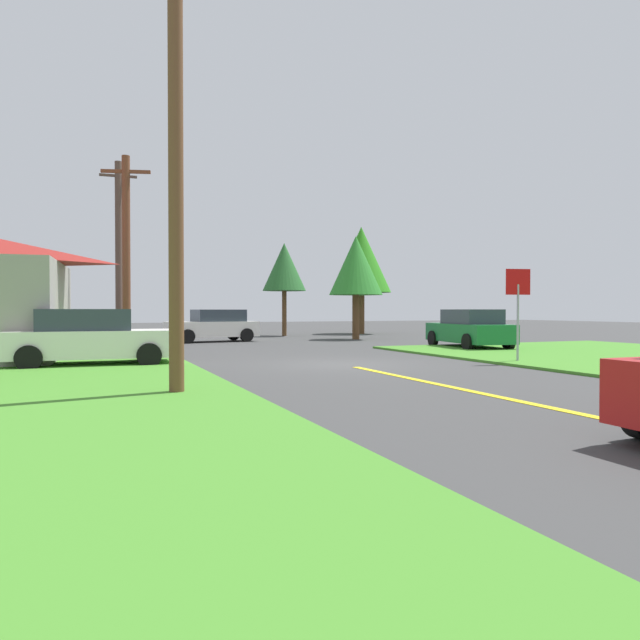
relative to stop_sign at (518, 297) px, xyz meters
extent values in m
plane|color=#3C3C3C|center=(-5.04, 1.70, -2.00)|extent=(120.00, 120.00, 0.00)
cube|color=yellow|center=(-5.04, -6.30, -1.99)|extent=(0.20, 14.00, 0.01)
cylinder|color=#9EA0A8|center=(0.00, 0.00, -0.82)|extent=(0.07, 0.07, 2.36)
cube|color=red|center=(0.00, 0.00, 0.44)|extent=(0.76, 0.21, 0.77)
cube|color=white|center=(-11.83, 3.77, -1.36)|extent=(4.50, 1.97, 0.76)
cube|color=#2D3842|center=(-12.00, 3.78, -0.68)|extent=(2.50, 1.67, 0.60)
cylinder|color=black|center=(-10.28, 4.56, -1.66)|extent=(0.69, 0.25, 0.68)
cylinder|color=black|center=(-10.36, 2.83, -1.66)|extent=(0.69, 0.25, 0.68)
cylinder|color=black|center=(-13.29, 4.70, -1.66)|extent=(0.69, 0.25, 0.68)
cylinder|color=black|center=(-13.37, 2.97, -1.66)|extent=(0.69, 0.25, 0.68)
cube|color=white|center=(-6.07, 15.16, -1.36)|extent=(4.65, 2.39, 0.76)
cube|color=#2D3842|center=(-5.72, 15.21, -0.68)|extent=(2.64, 1.91, 0.60)
cylinder|color=black|center=(-7.45, 14.08, -1.66)|extent=(0.70, 0.31, 0.68)
cylinder|color=black|center=(-7.69, 15.83, -1.66)|extent=(0.70, 0.31, 0.68)
cylinder|color=black|center=(-4.45, 14.49, -1.66)|extent=(0.70, 0.31, 0.68)
cylinder|color=black|center=(-4.69, 16.25, -1.66)|extent=(0.70, 0.31, 0.68)
cube|color=#196B33|center=(2.91, 6.29, -1.36)|extent=(2.44, 4.80, 0.76)
cube|color=#2D3842|center=(2.88, 6.06, -0.68)|extent=(1.94, 2.73, 0.60)
cylinder|color=black|center=(2.24, 7.96, -1.66)|extent=(0.31, 0.70, 0.68)
cylinder|color=black|center=(4.01, 7.71, -1.66)|extent=(0.31, 0.70, 0.68)
cylinder|color=black|center=(1.81, 4.87, -1.66)|extent=(0.31, 0.70, 0.68)
cylinder|color=black|center=(3.57, 4.62, -1.66)|extent=(0.31, 0.70, 0.68)
cylinder|color=brown|center=(-10.45, -2.86, 2.75)|extent=(0.28, 0.28, 9.49)
cylinder|color=brown|center=(-10.53, 9.10, 1.69)|extent=(0.30, 0.30, 7.37)
cube|color=brown|center=(-10.53, 9.10, 4.78)|extent=(1.77, 0.59, 0.12)
cylinder|color=brown|center=(-10.37, 17.07, 2.53)|extent=(0.34, 0.34, 9.05)
cube|color=brown|center=(-10.37, 17.07, 6.33)|extent=(1.80, 0.22, 0.12)
cylinder|color=brown|center=(-0.53, 20.19, -0.60)|extent=(0.28, 0.28, 2.79)
cone|color=#276329|center=(-0.53, 20.19, 2.26)|extent=(2.68, 2.68, 2.95)
cylinder|color=brown|center=(5.24, 21.17, -0.61)|extent=(0.44, 0.44, 2.78)
cone|color=#2D8A1B|center=(5.24, 21.17, 2.98)|extent=(4.00, 4.00, 4.40)
cylinder|color=brown|center=(1.71, 14.68, -0.78)|extent=(0.39, 0.39, 2.42)
cone|color=#2C822A|center=(1.71, 14.68, 2.03)|extent=(2.91, 2.91, 3.21)
camera|label=1|loc=(-12.06, -13.83, -0.40)|focal=32.62mm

